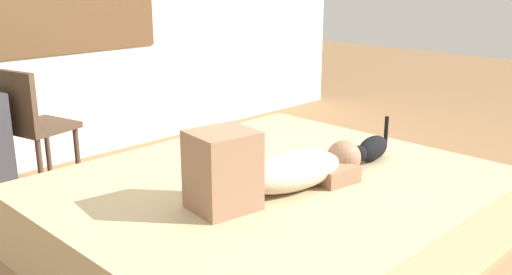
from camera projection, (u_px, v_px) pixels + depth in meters
The scene contains 5 objects.
ground_plane at pixel (304, 268), 2.88m from camera, with size 16.00×16.00×0.00m, color olive.
bed at pixel (271, 225), 2.82m from camera, with size 2.12×1.82×0.48m.
person_lying at pixel (275, 169), 2.55m from camera, with size 0.94×0.38×0.34m.
cat at pixel (371, 149), 3.00m from camera, with size 0.36×0.14×0.21m.
chair_by_desk at pixel (31, 122), 3.70m from camera, with size 0.46×0.46×0.86m.
Camera 1 is at (-2.01, -1.64, 1.45)m, focal length 39.77 mm.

